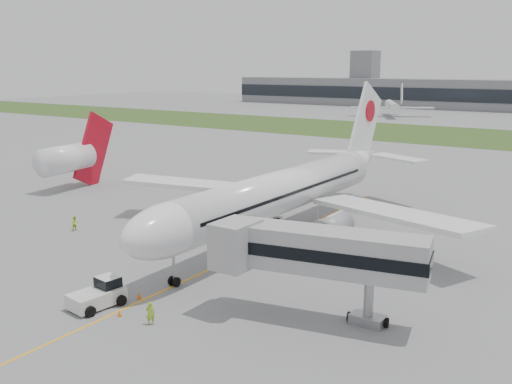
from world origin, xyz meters
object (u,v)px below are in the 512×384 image
Objects in this scene: jet_bridge at (313,251)px; pushback_tug at (100,294)px; neighbor_aircraft at (70,158)px; ground_crew_near at (150,313)px; airliner at (286,189)px.

pushback_tug is at bearing -166.35° from jet_bridge.
pushback_tug is 0.30× the size of neighbor_aircraft.
neighbor_aircraft is at bearing 147.22° from jet_bridge.
jet_bridge is (16.27, 7.87, 4.66)m from pushback_tug.
pushback_tug reaches higher than ground_crew_near.
airliner is 3.29× the size of neighbor_aircraft.
neighbor_aircraft is at bearing 151.32° from pushback_tug.
airliner is 43.65m from neighbor_aircraft.
pushback_tug is 0.29× the size of jet_bridge.
airliner reaches higher than neighbor_aircraft.
airliner is 27.83× the size of ground_crew_near.
pushback_tug is 50.97m from neighbor_aircraft.
neighbor_aircraft is at bearing 176.34° from airliner.
airliner is 3.26× the size of jet_bridge.
neighbor_aircraft reaches higher than ground_crew_near.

